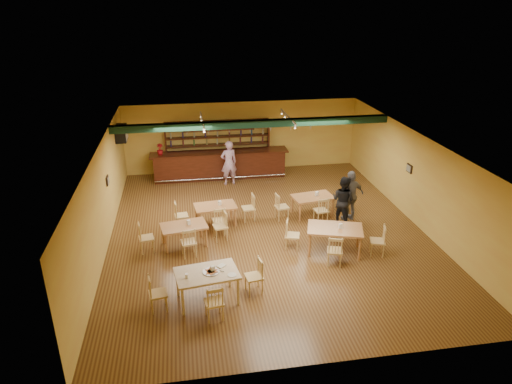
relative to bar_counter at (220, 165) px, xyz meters
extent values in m
plane|color=#503116|center=(1.07, -5.15, -0.56)|extent=(12.00, 12.00, 0.00)
cube|color=black|center=(1.07, -2.35, 2.31)|extent=(10.00, 0.30, 0.25)
cube|color=silver|center=(-0.73, -1.75, 2.38)|extent=(0.05, 2.50, 0.05)
cube|color=silver|center=(2.47, -1.75, 2.38)|extent=(0.05, 2.50, 0.05)
cube|color=silver|center=(-3.73, -0.95, 1.79)|extent=(0.34, 0.70, 0.48)
cube|color=black|center=(-3.90, -4.15, 1.14)|extent=(0.04, 0.34, 0.28)
cube|color=black|center=(6.04, -4.65, 1.14)|extent=(0.04, 0.34, 0.28)
cube|color=#36170A|center=(0.00, 0.00, 0.00)|extent=(5.72, 0.85, 1.13)
cube|color=#36170A|center=(0.00, 0.63, 0.57)|extent=(4.43, 0.40, 2.28)
imported|color=#A60F16|center=(-2.41, 0.00, 0.79)|extent=(0.33, 0.33, 0.45)
cube|color=#A96F3C|center=(-0.54, -4.37, -0.22)|extent=(1.44, 0.95, 0.68)
cube|color=#A96F3C|center=(2.86, -4.17, -0.22)|extent=(1.51, 1.04, 0.70)
cube|color=#A96F3C|center=(-1.60, -5.66, -0.22)|extent=(1.49, 1.04, 0.68)
cube|color=#A96F3C|center=(2.79, -6.77, -0.17)|extent=(1.81, 1.39, 0.80)
cube|color=#CAAB87|center=(-1.08, -8.58, -0.16)|extent=(1.65, 1.19, 0.81)
cylinder|color=silver|center=(-0.98, -8.58, 0.26)|extent=(0.53, 0.53, 0.01)
cylinder|color=#EAE5C6|center=(-1.57, -8.74, 0.30)|extent=(0.08, 0.08, 0.11)
cube|color=white|center=(-0.70, -8.36, 0.26)|extent=(0.25, 0.24, 0.03)
cube|color=silver|center=(-0.81, -8.52, 0.27)|extent=(0.31, 0.26, 0.00)
cylinder|color=white|center=(-0.49, -8.79, 0.26)|extent=(0.25, 0.25, 0.01)
imported|color=#984FAB|center=(0.30, -0.83, 0.35)|extent=(0.74, 0.56, 1.82)
imported|color=black|center=(3.66, -4.97, 0.27)|extent=(1.00, 1.03, 1.67)
imported|color=gray|center=(3.99, -4.77, 0.32)|extent=(1.12, 0.74, 1.77)
camera|label=1|loc=(-1.44, -18.23, 6.43)|focal=32.22mm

